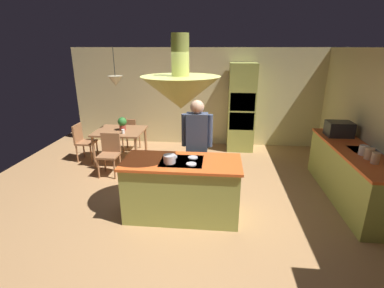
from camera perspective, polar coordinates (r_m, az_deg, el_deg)
ground at (r=4.87m, az=-1.66°, el=-12.71°), size 8.16×8.16×0.00m
wall_back at (r=7.69m, az=1.47°, el=9.35°), size 6.80×0.10×2.55m
kitchen_island at (r=4.47m, az=-2.04°, el=-8.91°), size 1.80×0.82×0.95m
counter_run_right at (r=5.65m, az=29.28°, el=-5.27°), size 0.73×2.53×0.93m
oven_tower at (r=7.33m, az=9.90°, el=7.18°), size 0.66×0.62×2.20m
dining_table at (r=6.69m, az=-14.26°, el=1.90°), size 1.08×0.94×0.76m
person_at_island at (r=4.86m, az=1.01°, el=0.28°), size 0.53×0.23×1.73m
range_hood at (r=3.99m, az=-2.30°, el=10.68°), size 1.10×1.10×1.00m
pendant_light_over_table at (r=6.45m, az=-15.13°, el=12.13°), size 0.32×0.32×0.82m
chair_facing_island at (r=6.13m, az=-16.25°, el=-1.42°), size 0.40×0.40×0.87m
chair_by_back_wall at (r=7.36m, az=-12.41°, el=2.30°), size 0.40×0.40×0.87m
chair_at_corner at (r=7.09m, az=-21.15°, el=0.81°), size 0.40×0.40×0.87m
potted_plant_on_table at (r=6.61m, az=-13.85°, el=4.13°), size 0.20×0.20×0.30m
cup_on_table at (r=6.39m, az=-13.71°, el=2.48°), size 0.07×0.07×0.09m
canister_flour at (r=4.94m, az=32.97°, el=-2.40°), size 0.11×0.11×0.17m
canister_sugar at (r=5.09m, az=32.10°, el=-1.64°), size 0.13×0.13×0.18m
canister_tea at (r=5.25m, az=31.26°, el=-1.08°), size 0.14×0.14×0.15m
microwave_on_counter at (r=6.11m, az=27.50°, el=2.71°), size 0.46×0.36×0.28m
cooking_pot_on_cooktop at (r=4.15m, az=-4.56°, el=-3.00°), size 0.18×0.18×0.12m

